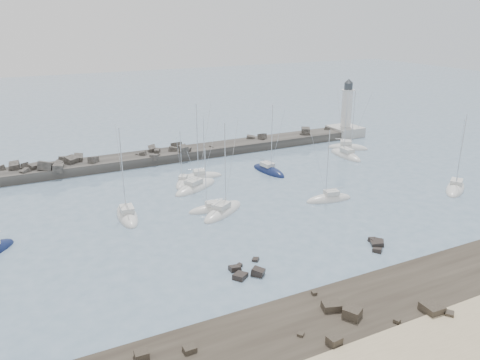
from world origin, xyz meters
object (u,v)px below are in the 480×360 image
object	(u,v)px
sailboat_7	(223,212)
sailboat_11	(455,189)
sailboat_4	(196,188)
sailboat_5	(210,210)
sailboat_14	(348,148)
sailboat_13	(201,177)
sailboat_6	(183,183)
sailboat_8	(269,171)
sailboat_3	(127,216)
sailboat_9	(329,199)
sailboat_12	(344,153)
sailboat_10	(346,156)
lighthouse	(346,123)

from	to	relation	value
sailboat_7	sailboat_11	xyz separation A→B (m)	(39.89, -8.58, -0.01)
sailboat_4	sailboat_5	xyz separation A→B (m)	(-1.55, -10.07, -0.01)
sailboat_11	sailboat_14	distance (m)	28.85
sailboat_13	sailboat_6	bearing A→B (deg)	-158.86
sailboat_8	sailboat_13	bearing A→B (deg)	168.20
sailboat_3	sailboat_4	distance (m)	15.09
sailboat_4	sailboat_8	size ratio (longest dim) A/B	1.11
sailboat_9	sailboat_12	distance (m)	27.83
sailboat_4	sailboat_9	world-z (taller)	sailboat_4
sailboat_3	sailboat_12	bearing A→B (deg)	14.06
sailboat_12	sailboat_13	world-z (taller)	sailboat_13
sailboat_4	sailboat_5	size ratio (longest dim) A/B	1.45
sailboat_4	sailboat_12	distance (m)	36.78
sailboat_10	sailboat_13	distance (m)	32.41
lighthouse	sailboat_12	size ratio (longest dim) A/B	1.38
sailboat_10	sailboat_11	size ratio (longest dim) A/B	1.05
sailboat_4	sailboat_14	world-z (taller)	sailboat_4
sailboat_5	sailboat_6	bearing A→B (deg)	88.24
sailboat_5	sailboat_11	bearing A→B (deg)	-13.87
sailboat_13	sailboat_3	bearing A→B (deg)	-144.68
lighthouse	sailboat_5	bearing A→B (deg)	-149.34
sailboat_5	sailboat_11	xyz separation A→B (m)	(41.33, -10.20, 0.00)
lighthouse	sailboat_4	world-z (taller)	sailboat_4
sailboat_3	sailboat_6	bearing A→B (deg)	39.26
sailboat_7	sailboat_14	world-z (taller)	sailboat_7
sailboat_4	sailboat_6	xyz separation A→B (m)	(-1.14, 3.33, -0.01)
lighthouse	sailboat_4	xyz separation A→B (m)	(-46.69, -18.53, -2.95)
sailboat_13	sailboat_14	world-z (taller)	sailboat_14
sailboat_6	sailboat_9	distance (m)	25.82
sailboat_7	sailboat_10	distance (m)	38.82
sailboat_14	sailboat_4	bearing A→B (deg)	-167.79
sailboat_5	sailboat_7	bearing A→B (deg)	-48.57
sailboat_3	sailboat_9	size ratio (longest dim) A/B	1.14
lighthouse	sailboat_6	bearing A→B (deg)	-162.38
sailboat_3	sailboat_10	world-z (taller)	sailboat_10
sailboat_11	sailboat_6	bearing A→B (deg)	150.02
sailboat_3	sailboat_4	xyz separation A→B (m)	(13.50, 6.76, -0.01)
sailboat_6	sailboat_3	bearing A→B (deg)	-140.74
sailboat_5	sailboat_13	world-z (taller)	sailboat_13
sailboat_6	sailboat_11	size ratio (longest dim) A/B	0.73
sailboat_3	sailboat_14	world-z (taller)	sailboat_3
sailboat_8	sailboat_10	xyz separation A→B (m)	(19.64, 1.64, 0.01)
sailboat_8	sailboat_10	distance (m)	19.71
sailboat_3	sailboat_12	distance (m)	51.37
sailboat_5	sailboat_6	distance (m)	13.41
sailboat_6	sailboat_4	bearing A→B (deg)	-71.12
sailboat_9	sailboat_10	distance (m)	25.91
sailboat_3	sailboat_10	xyz separation A→B (m)	(48.92, 10.69, 0.00)
sailboat_8	sailboat_13	distance (m)	13.02
sailboat_4	sailboat_12	bearing A→B (deg)	8.94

